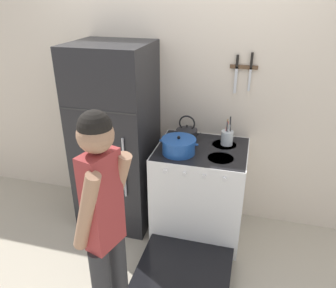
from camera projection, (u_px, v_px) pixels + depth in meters
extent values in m
plane|color=#B2A893|center=(177.00, 204.00, 3.64)|extent=(14.00, 14.00, 0.00)
cube|color=beige|center=(179.00, 92.00, 3.13)|extent=(10.00, 0.06, 2.55)
cube|color=black|center=(116.00, 139.00, 3.11)|extent=(0.69, 0.65, 1.76)
cube|color=#2D2D2D|center=(97.00, 111.00, 2.65)|extent=(0.68, 0.01, 0.01)
cylinder|color=#B2B5BA|center=(124.00, 168.00, 2.80)|extent=(0.02, 0.02, 0.56)
cube|color=white|center=(200.00, 191.00, 3.08)|extent=(0.80, 0.69, 0.89)
cube|color=black|center=(202.00, 150.00, 2.90)|extent=(0.79, 0.67, 0.02)
cube|color=black|center=(193.00, 212.00, 2.81)|extent=(0.70, 0.05, 0.67)
cylinder|color=black|center=(179.00, 153.00, 2.82)|extent=(0.22, 0.22, 0.01)
cylinder|color=black|center=(221.00, 158.00, 2.73)|extent=(0.22, 0.22, 0.01)
cylinder|color=black|center=(185.00, 140.00, 3.06)|extent=(0.22, 0.22, 0.01)
cylinder|color=black|center=(224.00, 145.00, 2.97)|extent=(0.22, 0.22, 0.01)
cylinder|color=silver|center=(165.00, 171.00, 2.67)|extent=(0.04, 0.02, 0.04)
cylinder|color=silver|center=(184.00, 174.00, 2.63)|extent=(0.04, 0.02, 0.04)
cylinder|color=silver|center=(204.00, 177.00, 2.59)|extent=(0.04, 0.02, 0.04)
cylinder|color=silver|center=(224.00, 179.00, 2.56)|extent=(0.04, 0.02, 0.04)
cube|color=black|center=(183.00, 272.00, 2.61)|extent=(0.74, 0.71, 0.04)
cube|color=#99999E|center=(198.00, 200.00, 3.03)|extent=(0.66, 0.38, 0.01)
cylinder|color=#1E4C9E|center=(179.00, 147.00, 2.79)|extent=(0.28, 0.28, 0.12)
cylinder|color=#1E4C9E|center=(179.00, 140.00, 2.76)|extent=(0.30, 0.30, 0.02)
sphere|color=black|center=(179.00, 138.00, 2.75)|extent=(0.03, 0.03, 0.03)
cylinder|color=#1E4C9E|center=(161.00, 141.00, 2.81)|extent=(0.03, 0.02, 0.02)
cylinder|color=#1E4C9E|center=(196.00, 145.00, 2.74)|extent=(0.03, 0.02, 0.02)
cylinder|color=black|center=(187.00, 135.00, 3.03)|extent=(0.20, 0.20, 0.11)
cone|color=black|center=(187.00, 128.00, 3.00)|extent=(0.19, 0.19, 0.03)
sphere|color=black|center=(187.00, 126.00, 2.99)|extent=(0.02, 0.02, 0.02)
cone|color=black|center=(197.00, 135.00, 3.00)|extent=(0.11, 0.03, 0.09)
torus|color=black|center=(187.00, 123.00, 2.98)|extent=(0.15, 0.01, 0.15)
cylinder|color=silver|center=(227.00, 138.00, 2.95)|extent=(0.11, 0.11, 0.13)
cylinder|color=#9E7547|center=(226.00, 130.00, 2.93)|extent=(0.03, 0.01, 0.21)
cylinder|color=#232326|center=(230.00, 129.00, 2.92)|extent=(0.03, 0.01, 0.24)
cylinder|color=#B2B5BA|center=(228.00, 134.00, 2.91)|extent=(0.03, 0.01, 0.17)
cylinder|color=#4C4C51|center=(227.00, 132.00, 2.92)|extent=(0.02, 0.03, 0.20)
cylinder|color=#C63D33|center=(226.00, 131.00, 2.94)|extent=(0.04, 0.04, 0.20)
cylinder|color=#2D2D30|center=(119.00, 282.00, 2.18)|extent=(0.12, 0.12, 0.80)
cube|color=#9E3333|center=(102.00, 201.00, 1.82)|extent=(0.18, 0.25, 0.60)
cylinder|color=#A87A5B|center=(86.00, 213.00, 1.72)|extent=(0.25, 0.14, 0.53)
cylinder|color=#A87A5B|center=(116.00, 191.00, 1.91)|extent=(0.25, 0.14, 0.53)
sphere|color=#A87A5B|center=(95.00, 135.00, 1.65)|extent=(0.19, 0.19, 0.19)
sphere|color=black|center=(95.00, 127.00, 1.63)|extent=(0.18, 0.18, 0.18)
cube|color=brown|center=(244.00, 67.00, 2.83)|extent=(0.24, 0.02, 0.03)
cube|color=silver|center=(236.00, 80.00, 2.89)|extent=(0.02, 0.00, 0.24)
cube|color=black|center=(237.00, 61.00, 2.82)|extent=(0.02, 0.02, 0.10)
cube|color=silver|center=(250.00, 80.00, 2.86)|extent=(0.02, 0.00, 0.21)
cube|color=black|center=(252.00, 60.00, 2.78)|extent=(0.02, 0.02, 0.13)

